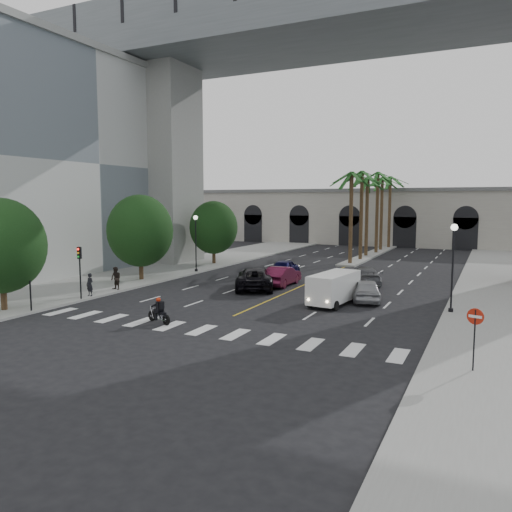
{
  "coord_description": "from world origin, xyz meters",
  "views": [
    {
      "loc": [
        13.48,
        -23.13,
        6.69
      ],
      "look_at": [
        -0.44,
        6.0,
        3.11
      ],
      "focal_mm": 35.0,
      "sensor_mm": 36.0,
      "label": 1
    }
  ],
  "objects_px": {
    "lamp_post_left_far": "(196,238)",
    "car_d": "(365,276)",
    "pedestrian_b": "(116,278)",
    "motorcycle_rider": "(159,312)",
    "traffic_signal_near": "(29,272)",
    "traffic_signal_far": "(80,264)",
    "car_e": "(285,268)",
    "car_a": "(366,290)",
    "do_not_enter_sign": "(475,327)",
    "cargo_van": "(334,287)",
    "car_c": "(255,278)",
    "lamp_post_right": "(453,260)",
    "pedestrian_a": "(90,285)",
    "car_b": "(282,276)"
  },
  "relations": [
    {
      "from": "traffic_signal_far",
      "to": "motorcycle_rider",
      "type": "distance_m",
      "value": 9.08
    },
    {
      "from": "lamp_post_left_far",
      "to": "car_d",
      "type": "xyz_separation_m",
      "value": [
        15.71,
        0.32,
        -2.51
      ]
    },
    {
      "from": "traffic_signal_near",
      "to": "car_e",
      "type": "bearing_deg",
      "value": 68.2
    },
    {
      "from": "traffic_signal_far",
      "to": "pedestrian_b",
      "type": "relative_size",
      "value": 2.15
    },
    {
      "from": "lamp_post_left_far",
      "to": "car_c",
      "type": "distance_m",
      "value": 10.44
    },
    {
      "from": "traffic_signal_far",
      "to": "pedestrian_a",
      "type": "bearing_deg",
      "value": 100.85
    },
    {
      "from": "car_e",
      "to": "do_not_enter_sign",
      "type": "height_order",
      "value": "do_not_enter_sign"
    },
    {
      "from": "traffic_signal_far",
      "to": "do_not_enter_sign",
      "type": "relative_size",
      "value": 1.4
    },
    {
      "from": "lamp_post_left_far",
      "to": "car_e",
      "type": "height_order",
      "value": "lamp_post_left_far"
    },
    {
      "from": "lamp_post_left_far",
      "to": "do_not_enter_sign",
      "type": "relative_size",
      "value": 2.05
    },
    {
      "from": "traffic_signal_near",
      "to": "pedestrian_a",
      "type": "height_order",
      "value": "traffic_signal_near"
    },
    {
      "from": "traffic_signal_far",
      "to": "car_c",
      "type": "bearing_deg",
      "value": 46.99
    },
    {
      "from": "car_b",
      "to": "lamp_post_left_far",
      "type": "bearing_deg",
      "value": -17.91
    },
    {
      "from": "lamp_post_right",
      "to": "traffic_signal_far",
      "type": "distance_m",
      "value": 23.62
    },
    {
      "from": "car_c",
      "to": "cargo_van",
      "type": "bearing_deg",
      "value": 133.36
    },
    {
      "from": "cargo_van",
      "to": "do_not_enter_sign",
      "type": "bearing_deg",
      "value": -43.1
    },
    {
      "from": "car_a",
      "to": "car_c",
      "type": "relative_size",
      "value": 0.75
    },
    {
      "from": "traffic_signal_near",
      "to": "traffic_signal_far",
      "type": "height_order",
      "value": "same"
    },
    {
      "from": "lamp_post_right",
      "to": "pedestrian_a",
      "type": "relative_size",
      "value": 3.4
    },
    {
      "from": "car_a",
      "to": "car_e",
      "type": "bearing_deg",
      "value": -57.18
    },
    {
      "from": "car_d",
      "to": "do_not_enter_sign",
      "type": "bearing_deg",
      "value": 90.18
    },
    {
      "from": "lamp_post_left_far",
      "to": "motorcycle_rider",
      "type": "xyz_separation_m",
      "value": [
        8.55,
        -17.24,
        -2.57
      ]
    },
    {
      "from": "motorcycle_rider",
      "to": "cargo_van",
      "type": "distance_m",
      "value": 11.45
    },
    {
      "from": "car_d",
      "to": "cargo_van",
      "type": "distance_m",
      "value": 8.66
    },
    {
      "from": "car_d",
      "to": "traffic_signal_near",
      "type": "bearing_deg",
      "value": 25.88
    },
    {
      "from": "traffic_signal_far",
      "to": "car_e",
      "type": "height_order",
      "value": "traffic_signal_far"
    },
    {
      "from": "car_b",
      "to": "cargo_van",
      "type": "xyz_separation_m",
      "value": [
        5.82,
        -5.3,
        0.37
      ]
    },
    {
      "from": "lamp_post_right",
      "to": "car_d",
      "type": "distance_m",
      "value": 11.22
    },
    {
      "from": "lamp_post_right",
      "to": "motorcycle_rider",
      "type": "xyz_separation_m",
      "value": [
        -14.25,
        -9.24,
        -2.57
      ]
    },
    {
      "from": "traffic_signal_near",
      "to": "pedestrian_b",
      "type": "relative_size",
      "value": 2.15
    },
    {
      "from": "traffic_signal_far",
      "to": "car_e",
      "type": "relative_size",
      "value": 0.83
    },
    {
      "from": "car_c",
      "to": "pedestrian_b",
      "type": "relative_size",
      "value": 3.47
    },
    {
      "from": "lamp_post_left_far",
      "to": "pedestrian_a",
      "type": "height_order",
      "value": "lamp_post_left_far"
    },
    {
      "from": "lamp_post_right",
      "to": "do_not_enter_sign",
      "type": "distance_m",
      "value": 10.84
    },
    {
      "from": "traffic_signal_near",
      "to": "lamp_post_left_far",
      "type": "bearing_deg",
      "value": 90.31
    },
    {
      "from": "car_c",
      "to": "car_e",
      "type": "relative_size",
      "value": 1.34
    },
    {
      "from": "car_a",
      "to": "car_d",
      "type": "height_order",
      "value": "car_a"
    },
    {
      "from": "motorcycle_rider",
      "to": "pedestrian_b",
      "type": "bearing_deg",
      "value": 163.56
    },
    {
      "from": "car_a",
      "to": "cargo_van",
      "type": "height_order",
      "value": "cargo_van"
    },
    {
      "from": "car_c",
      "to": "car_e",
      "type": "bearing_deg",
      "value": -110.22
    },
    {
      "from": "motorcycle_rider",
      "to": "pedestrian_b",
      "type": "distance_m",
      "value": 10.78
    },
    {
      "from": "traffic_signal_near",
      "to": "motorcycle_rider",
      "type": "distance_m",
      "value": 8.74
    },
    {
      "from": "car_d",
      "to": "car_e",
      "type": "height_order",
      "value": "car_e"
    },
    {
      "from": "lamp_post_left_far",
      "to": "motorcycle_rider",
      "type": "height_order",
      "value": "lamp_post_left_far"
    },
    {
      "from": "lamp_post_right",
      "to": "car_e",
      "type": "relative_size",
      "value": 1.22
    },
    {
      "from": "cargo_van",
      "to": "pedestrian_a",
      "type": "distance_m",
      "value": 16.63
    },
    {
      "from": "car_e",
      "to": "pedestrian_b",
      "type": "height_order",
      "value": "pedestrian_b"
    },
    {
      "from": "car_c",
      "to": "do_not_enter_sign",
      "type": "xyz_separation_m",
      "value": [
        15.75,
        -13.3,
        1.07
      ]
    },
    {
      "from": "pedestrian_b",
      "to": "motorcycle_rider",
      "type": "bearing_deg",
      "value": -25.81
    },
    {
      "from": "lamp_post_right",
      "to": "cargo_van",
      "type": "bearing_deg",
      "value": -177.39
    }
  ]
}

